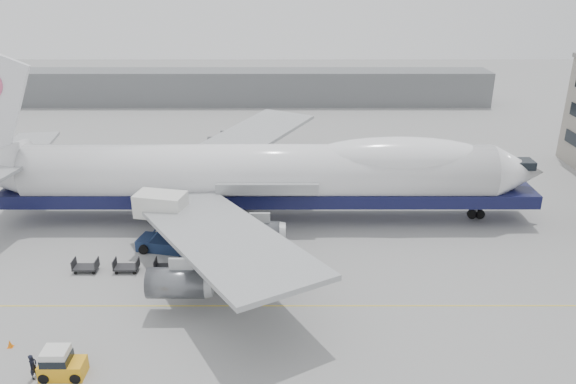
{
  "coord_description": "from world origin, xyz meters",
  "views": [
    {
      "loc": [
        3.19,
        -47.14,
        27.33
      ],
      "look_at": [
        3.23,
        6.0,
        5.75
      ],
      "focal_mm": 35.0,
      "sensor_mm": 36.0,
      "label": 1
    }
  ],
  "objects_px": {
    "airliner": "(265,173)",
    "catering_truck": "(162,218)",
    "ground_worker": "(33,366)",
    "baggage_tug": "(60,364)"
  },
  "relations": [
    {
      "from": "airliner",
      "to": "catering_truck",
      "type": "distance_m",
      "value": 12.83
    },
    {
      "from": "ground_worker",
      "to": "airliner",
      "type": "bearing_deg",
      "value": -20.18
    },
    {
      "from": "airliner",
      "to": "ground_worker",
      "type": "distance_m",
      "value": 31.5
    },
    {
      "from": "airliner",
      "to": "baggage_tug",
      "type": "relative_size",
      "value": 21.48
    },
    {
      "from": "baggage_tug",
      "to": "airliner",
      "type": "bearing_deg",
      "value": 62.72
    },
    {
      "from": "airliner",
      "to": "baggage_tug",
      "type": "xyz_separation_m",
      "value": [
        -13.61,
        -26.84,
        -4.61
      ]
    },
    {
      "from": "airliner",
      "to": "baggage_tug",
      "type": "bearing_deg",
      "value": -116.89
    },
    {
      "from": "baggage_tug",
      "to": "ground_worker",
      "type": "relative_size",
      "value": 1.61
    },
    {
      "from": "baggage_tug",
      "to": "catering_truck",
      "type": "bearing_deg",
      "value": 79.6
    },
    {
      "from": "airliner",
      "to": "catering_truck",
      "type": "bearing_deg",
      "value": -143.72
    }
  ]
}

